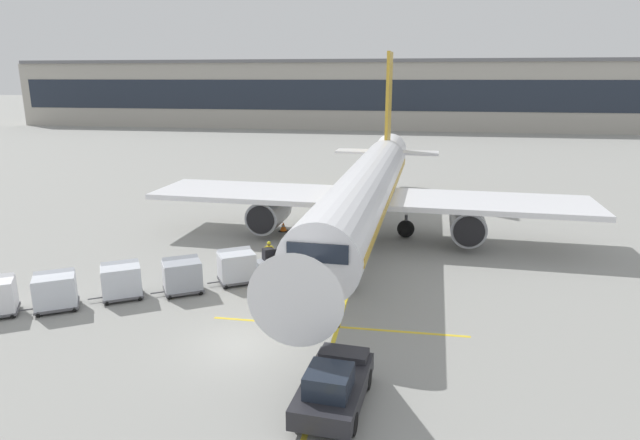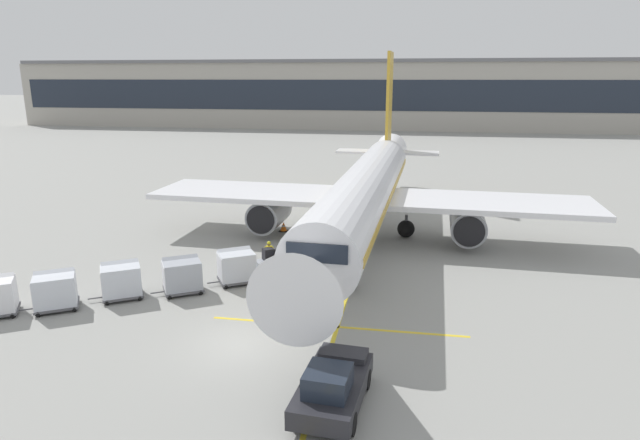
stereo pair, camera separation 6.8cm
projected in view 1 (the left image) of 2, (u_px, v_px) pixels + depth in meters
The scene contains 15 objects.
ground_plane at pixel (241, 344), 23.34m from camera, with size 600.00×600.00×0.00m, color gray.
parked_airplane at pixel (366, 191), 37.88m from camera, with size 31.01×40.73×13.54m.
belt_loader at pixel (289, 256), 32.16m from camera, with size 4.99×4.21×3.00m.
baggage_cart_lead at pixel (236, 266), 30.12m from camera, with size 2.74×2.41×1.91m.
baggage_cart_second at pixel (182, 275), 28.72m from camera, with size 2.74×2.41×1.91m.
baggage_cart_third at pixel (121, 280), 27.98m from camera, with size 2.74×2.41×1.91m.
baggage_cart_fourth at pixel (55, 290), 26.64m from camera, with size 2.74×2.41×1.91m.
pushback_tug at pixel (333, 386), 18.70m from camera, with size 2.49×4.57×1.83m.
ground_crew_by_loader at pixel (280, 266), 30.13m from camera, with size 0.49×0.41×1.74m.
ground_crew_by_carts at pixel (269, 253), 32.25m from camera, with size 0.57×0.29×1.74m.
ground_crew_marshaller at pixel (291, 272), 29.08m from camera, with size 0.33×0.56×1.74m.
safety_cone_engine_keepout at pixel (283, 227), 40.37m from camera, with size 0.63×0.63×0.72m.
apron_guidance_line_lead_in at pixel (364, 241), 38.08m from camera, with size 0.20×110.00×0.01m.
apron_guidance_line_stop_bar at pixel (338, 327), 24.95m from camera, with size 12.00×0.20×0.01m.
terminal_building at pixel (323, 94), 125.35m from camera, with size 141.64×19.87×14.94m.
Camera 1 is at (6.88, -20.31, 11.21)m, focal length 30.21 mm.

